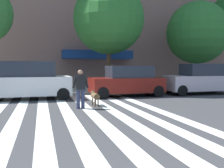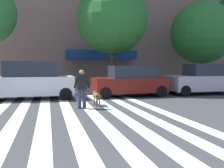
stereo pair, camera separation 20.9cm
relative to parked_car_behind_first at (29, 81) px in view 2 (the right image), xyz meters
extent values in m
plane|color=#353538|center=(0.92, -5.86, -0.98)|extent=(160.00, 160.00, 0.00)
cube|color=#B1AFA6|center=(0.92, 4.50, -0.91)|extent=(80.00, 6.00, 0.15)
cube|color=silver|center=(-0.04, -5.86, -0.98)|extent=(0.45, 14.10, 0.01)
cube|color=silver|center=(0.86, -5.86, -0.98)|extent=(0.45, 14.10, 0.01)
cube|color=silver|center=(1.76, -5.86, -0.98)|extent=(0.45, 14.10, 0.01)
cube|color=silver|center=(2.66, -5.86, -0.98)|extent=(0.45, 14.10, 0.01)
cube|color=silver|center=(3.56, -5.86, -0.98)|extent=(0.45, 14.10, 0.01)
cube|color=silver|center=(4.46, -5.86, -0.98)|extent=(0.45, 14.10, 0.01)
cube|color=silver|center=(5.36, -5.86, -0.98)|extent=(0.45, 14.10, 0.01)
cube|color=navy|center=(5.41, 6.90, 1.77)|extent=(5.85, 1.60, 0.70)
cube|color=silver|center=(-0.05, 0.00, -0.24)|extent=(4.87, 2.06, 0.99)
cube|color=#232833|center=(0.14, 0.00, 0.66)|extent=(2.78, 1.78, 0.81)
cylinder|color=black|center=(1.90, -0.87, -0.65)|extent=(0.66, 0.23, 0.66)
cylinder|color=black|center=(1.87, 0.94, -0.65)|extent=(0.66, 0.23, 0.66)
cube|color=maroon|center=(5.68, 0.00, -0.30)|extent=(4.35, 1.96, 0.86)
cube|color=#232833|center=(5.86, 0.00, 0.48)|extent=(2.64, 1.69, 0.70)
cylinder|color=black|center=(4.04, -0.88, -0.65)|extent=(0.67, 0.24, 0.66)
cylinder|color=black|center=(3.99, 0.78, -0.65)|extent=(0.67, 0.24, 0.66)
cylinder|color=black|center=(7.38, -0.78, -0.65)|extent=(0.67, 0.24, 0.66)
cylinder|color=black|center=(7.33, 0.88, -0.65)|extent=(0.67, 0.24, 0.66)
cube|color=#C1AFB8|center=(10.65, 0.00, -0.27)|extent=(4.46, 1.89, 0.93)
cube|color=#232833|center=(10.82, 0.00, 0.58)|extent=(2.45, 1.66, 0.76)
cylinder|color=black|center=(8.90, -0.84, -0.65)|extent=(0.66, 0.22, 0.66)
cylinder|color=black|center=(8.91, 0.86, -0.65)|extent=(0.66, 0.22, 0.66)
cylinder|color=black|center=(12.40, 0.84, -0.65)|extent=(0.66, 0.22, 0.66)
cylinder|color=#4C3823|center=(5.33, 2.79, 0.94)|extent=(0.30, 0.30, 3.54)
sphere|color=#286628|center=(5.33, 2.79, 4.04)|extent=(4.86, 4.86, 4.86)
cylinder|color=#4C3823|center=(12.72, 3.43, 0.63)|extent=(0.33, 0.33, 2.93)
sphere|color=#286628|center=(12.72, 3.43, 3.43)|extent=(4.86, 4.86, 4.86)
cylinder|color=#282D4C|center=(2.29, -3.73, -0.57)|extent=(0.15, 0.15, 0.82)
cylinder|color=#282D4C|center=(2.49, -3.73, -0.57)|extent=(0.15, 0.15, 0.82)
cube|color=black|center=(2.39, -3.73, 0.14)|extent=(0.38, 0.25, 0.60)
cylinder|color=black|center=(2.15, -3.73, 0.17)|extent=(0.22, 0.09, 0.57)
cylinder|color=black|center=(2.63, -3.72, 0.17)|extent=(0.22, 0.09, 0.57)
sphere|color=#936B51|center=(2.39, -3.73, 0.55)|extent=(0.22, 0.22, 0.22)
cylinder|color=brown|center=(3.14, -3.16, -0.53)|extent=(0.27, 0.75, 0.26)
sphere|color=brown|center=(3.13, -2.71, -0.43)|extent=(0.20, 0.20, 0.20)
cylinder|color=brown|center=(3.15, -3.64, -0.48)|extent=(0.04, 0.24, 0.16)
cylinder|color=brown|center=(3.06, -2.90, -0.82)|extent=(0.06, 0.06, 0.32)
cylinder|color=brown|center=(3.20, -2.90, -0.82)|extent=(0.06, 0.06, 0.32)
cylinder|color=brown|center=(3.07, -3.43, -0.82)|extent=(0.06, 0.06, 0.32)
cylinder|color=brown|center=(3.21, -3.42, -0.82)|extent=(0.06, 0.06, 0.32)
camera|label=1|loc=(0.82, -14.44, 0.81)|focal=41.24mm
camera|label=2|loc=(1.02, -14.50, 0.81)|focal=41.24mm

